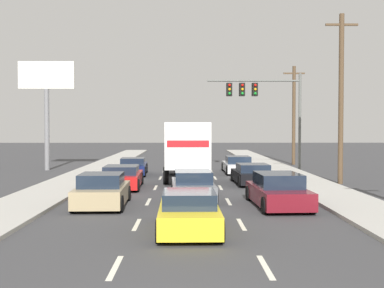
{
  "coord_description": "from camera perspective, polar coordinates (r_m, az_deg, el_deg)",
  "views": [
    {
      "loc": [
        -0.1,
        -6.75,
        3.17
      ],
      "look_at": [
        0.2,
        18.64,
        2.31
      ],
      "focal_mm": 47.2,
      "sensor_mm": 36.0,
      "label": 1
    }
  ],
  "objects": [
    {
      "name": "ground_plane",
      "position": [
        31.91,
        -0.49,
        -3.77
      ],
      "size": [
        140.0,
        140.0,
        0.0
      ],
      "primitive_type": "plane",
      "color": "#3D3D3F"
    },
    {
      "name": "car_yellow",
      "position": [
        15.52,
        -0.35,
        -7.73
      ],
      "size": [
        1.93,
        4.5,
        1.24
      ],
      "color": "yellow",
      "rests_on": "ground_plane"
    },
    {
      "name": "traffic_signal_mast",
      "position": [
        37.41,
        7.47,
        5.33
      ],
      "size": [
        6.92,
        0.69,
        7.11
      ],
      "color": "#595B56",
      "rests_on": "ground_plane"
    },
    {
      "name": "lane_markings",
      "position": [
        31.44,
        -0.49,
        -3.85
      ],
      "size": [
        3.54,
        62.0,
        0.01
      ],
      "color": "silver",
      "rests_on": "ground_plane"
    },
    {
      "name": "sidewalk_left",
      "position": [
        27.71,
        -14.36,
        -4.55
      ],
      "size": [
        2.78,
        80.0,
        0.14
      ],
      "primitive_type": "cube",
      "color": "#B2AFA8",
      "rests_on": "ground_plane"
    },
    {
      "name": "sidewalk_right",
      "position": [
        27.76,
        13.42,
        -4.53
      ],
      "size": [
        2.78,
        80.0,
        0.14
      ],
      "primitive_type": "cube",
      "color": "#B2AFA8",
      "rests_on": "ground_plane"
    },
    {
      "name": "car_red",
      "position": [
        26.38,
        -7.93,
        -3.76
      ],
      "size": [
        2.09,
        4.42,
        1.19
      ],
      "color": "red",
      "rests_on": "ground_plane"
    },
    {
      "name": "roadside_billboard",
      "position": [
        38.59,
        -16.12,
        5.6
      ],
      "size": [
        4.09,
        0.36,
        7.97
      ],
      "color": "slate",
      "rests_on": "ground_plane"
    },
    {
      "name": "utility_pole_mid",
      "position": [
        29.28,
        16.49,
        5.14
      ],
      "size": [
        1.8,
        0.28,
        9.43
      ],
      "color": "brown",
      "rests_on": "ground_plane"
    },
    {
      "name": "car_maroon",
      "position": [
        20.42,
        9.69,
        -5.28
      ],
      "size": [
        2.13,
        4.66,
        1.34
      ],
      "color": "maroon",
      "rests_on": "ground_plane"
    },
    {
      "name": "car_tan",
      "position": [
        20.46,
        -10.12,
        -5.29
      ],
      "size": [
        2.03,
        4.12,
        1.34
      ],
      "color": "tan",
      "rests_on": "ground_plane"
    },
    {
      "name": "car_white",
      "position": [
        34.86,
        5.18,
        -2.41
      ],
      "size": [
        1.93,
        4.65,
        1.18
      ],
      "color": "white",
      "rests_on": "ground_plane"
    },
    {
      "name": "car_black",
      "position": [
        28.13,
        6.81,
        -3.45
      ],
      "size": [
        2.08,
        4.09,
        1.15
      ],
      "color": "black",
      "rests_on": "ground_plane"
    },
    {
      "name": "car_navy",
      "position": [
        33.67,
        -6.7,
        -2.59
      ],
      "size": [
        1.98,
        4.29,
        1.13
      ],
      "color": "#141E4C",
      "rests_on": "ground_plane"
    },
    {
      "name": "utility_pole_far",
      "position": [
        43.37,
        11.44,
        3.35
      ],
      "size": [
        1.8,
        0.28,
        8.28
      ],
      "color": "brown",
      "rests_on": "ground_plane"
    },
    {
      "name": "car_gray",
      "position": [
        22.16,
        0.08,
        -4.77
      ],
      "size": [
        2.04,
        4.58,
        1.27
      ],
      "color": "slate",
      "rests_on": "ground_plane"
    },
    {
      "name": "box_truck",
      "position": [
        30.11,
        -0.73,
        -0.32
      ],
      "size": [
        2.81,
        8.93,
        3.41
      ],
      "color": "white",
      "rests_on": "ground_plane"
    }
  ]
}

